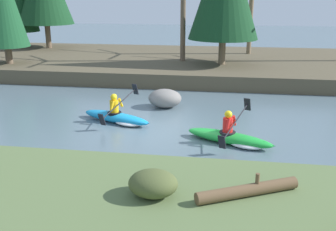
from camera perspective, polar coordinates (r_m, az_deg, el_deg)
name	(u,v)px	position (r m, az deg, el deg)	size (l,w,h in m)	color
ground_plane	(163,130)	(12.89, -0.67, -2.10)	(90.00, 90.00, 0.00)	slate
riverbank_near	(110,223)	(7.50, -8.38, -15.17)	(44.00, 5.17, 0.56)	#5B7042
riverbank_far	(193,64)	(23.22, 3.71, 7.54)	(44.00, 10.61, 0.71)	brown
shrub_clump_second	(153,184)	(7.60, -2.18, -9.84)	(0.96, 0.80, 0.52)	#4C562D
kayaker_lead	(233,138)	(11.81, 9.35, -3.17)	(2.73, 1.98, 1.20)	green
kayaker_middle	(118,117)	(13.66, -7.20, -0.23)	(2.73, 1.99, 1.20)	#1993D6
boulder_midstream	(165,98)	(15.33, -0.45, 2.51)	(1.29, 1.01, 0.73)	gray
driftwood_log	(248,190)	(7.80, 11.49, -10.57)	(1.99, 1.18, 0.44)	brown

